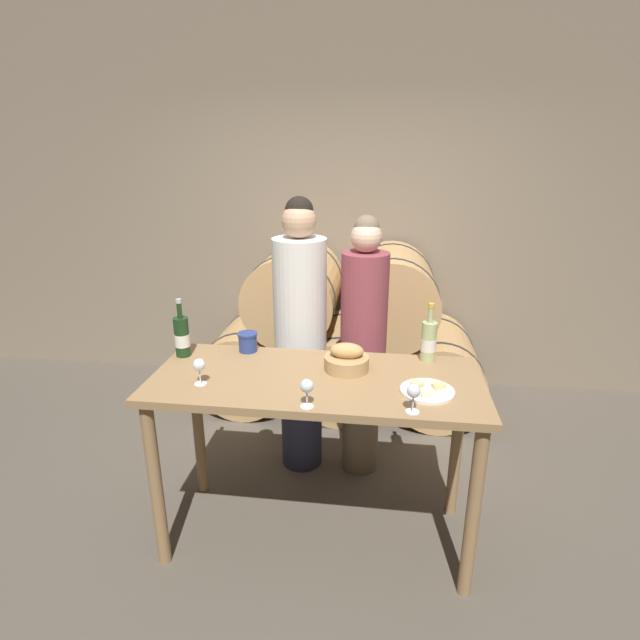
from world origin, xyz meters
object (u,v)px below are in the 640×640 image
(bread_basket, at_px, (347,360))
(wine_glass_far_left, at_px, (199,366))
(wine_glass_left, at_px, (306,387))
(cheese_plate, at_px, (427,391))
(person_right, at_px, (363,346))
(wine_bottle_white, at_px, (429,341))
(person_left, at_px, (301,337))
(wine_bottle_red, at_px, (182,337))
(blue_crock, at_px, (248,341))
(wine_glass_center, at_px, (414,392))
(tasting_table, at_px, (316,402))

(bread_basket, distance_m, wine_glass_far_left, 0.73)
(wine_glass_left, bearing_deg, cheese_plate, 21.10)
(person_right, height_order, wine_bottle_white, person_right)
(person_left, xyz_separation_m, wine_bottle_red, (-0.56, -0.49, 0.16))
(bread_basket, xyz_separation_m, wine_glass_far_left, (-0.68, -0.26, 0.04))
(person_left, height_order, cheese_plate, person_left)
(wine_bottle_white, bearing_deg, blue_crock, 179.98)
(wine_glass_left, height_order, wine_glass_center, same)
(bread_basket, bearing_deg, wine_bottle_white, 22.53)
(bread_basket, bearing_deg, wine_glass_center, -51.48)
(blue_crock, distance_m, bread_basket, 0.59)
(person_left, bearing_deg, blue_crock, -121.04)
(person_left, distance_m, wine_glass_left, 0.99)
(wine_glass_left, relative_size, wine_glass_center, 1.00)
(person_left, xyz_separation_m, wine_glass_left, (0.19, -0.96, 0.14))
(wine_bottle_red, distance_m, wine_glass_left, 0.89)
(tasting_table, xyz_separation_m, cheese_plate, (0.53, -0.09, 0.15))
(blue_crock, height_order, bread_basket, bread_basket)
(person_right, relative_size, wine_bottle_red, 5.21)
(person_right, distance_m, wine_glass_left, 1.00)
(blue_crock, bearing_deg, wine_glass_far_left, -105.27)
(bread_basket, bearing_deg, person_right, 83.77)
(wine_bottle_red, height_order, wine_glass_center, wine_bottle_red)
(person_left, xyz_separation_m, wine_bottle_white, (0.75, -0.38, 0.16))
(wine_bottle_red, distance_m, wine_glass_far_left, 0.39)
(bread_basket, height_order, cheese_plate, bread_basket)
(tasting_table, bearing_deg, wine_glass_center, -32.27)
(person_left, distance_m, cheese_plate, 1.05)
(person_right, distance_m, bread_basket, 0.58)
(tasting_table, xyz_separation_m, blue_crock, (-0.42, 0.28, 0.20))
(wine_bottle_white, bearing_deg, wine_glass_left, -133.97)
(wine_bottle_white, distance_m, wine_glass_far_left, 1.18)
(wine_bottle_white, distance_m, wine_glass_left, 0.81)
(wine_glass_left, bearing_deg, wine_bottle_red, 147.69)
(person_left, bearing_deg, cheese_plate, -46.41)
(wine_bottle_white, relative_size, cheese_plate, 1.26)
(wine_bottle_white, bearing_deg, bread_basket, -157.47)
(person_right, bearing_deg, wine_glass_center, -75.05)
(blue_crock, relative_size, wine_glass_far_left, 0.83)
(cheese_plate, bearing_deg, wine_bottle_red, 168.18)
(person_right, bearing_deg, blue_crock, -148.44)
(wine_bottle_red, relative_size, wine_bottle_white, 1.01)
(person_left, distance_m, wine_bottle_red, 0.76)
(blue_crock, distance_m, wine_glass_center, 1.04)
(tasting_table, bearing_deg, person_right, 73.18)
(bread_basket, distance_m, wine_glass_center, 0.51)
(wine_glass_far_left, distance_m, wine_glass_left, 0.56)
(wine_bottle_white, xyz_separation_m, cheese_plate, (-0.03, -0.37, -0.10))
(bread_basket, bearing_deg, cheese_plate, -27.39)
(tasting_table, distance_m, person_right, 0.69)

